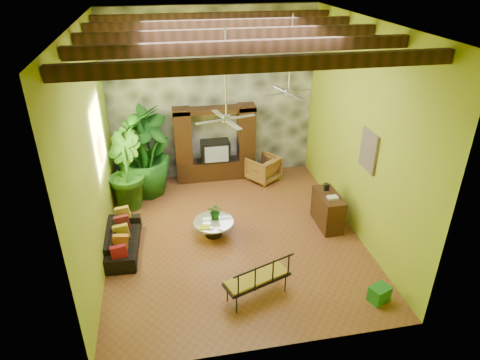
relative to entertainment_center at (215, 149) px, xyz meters
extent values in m
plane|color=brown|center=(0.00, -3.14, -0.97)|extent=(7.00, 7.00, 0.00)
cube|color=silver|center=(0.00, -3.14, 4.03)|extent=(6.00, 7.00, 0.02)
cube|color=#A0BD2B|center=(0.00, 0.36, 1.53)|extent=(6.00, 0.02, 5.00)
cube|color=#A0BD2B|center=(-3.00, -3.14, 1.53)|extent=(0.02, 7.00, 5.00)
cube|color=#A0BD2B|center=(3.00, -3.14, 1.53)|extent=(0.02, 7.00, 5.00)
cube|color=#3A3D42|center=(0.00, 0.30, 1.53)|extent=(5.98, 0.10, 4.98)
cube|color=#361B11|center=(0.00, -5.74, 3.81)|extent=(5.95, 0.16, 0.22)
cube|color=#361B11|center=(0.00, -4.44, 3.81)|extent=(5.95, 0.16, 0.22)
cube|color=#361B11|center=(0.00, -3.14, 3.81)|extent=(5.95, 0.16, 0.22)
cube|color=#361B11|center=(0.00, -1.84, 3.81)|extent=(5.95, 0.16, 0.22)
cube|color=#361B11|center=(0.00, -0.54, 3.81)|extent=(5.95, 0.16, 0.22)
cube|color=#331A0E|center=(0.00, 0.00, -0.67)|extent=(2.40, 0.50, 0.60)
cube|color=#331A0E|center=(-0.95, 0.00, 0.33)|extent=(0.50, 0.48, 2.00)
cube|color=#331A0E|center=(0.95, 0.00, 0.33)|extent=(0.50, 0.48, 2.00)
cube|color=#331A0E|center=(0.00, 0.00, 1.23)|extent=(2.40, 0.48, 0.12)
cube|color=black|center=(0.00, -0.02, -0.05)|extent=(0.85, 0.52, 0.62)
cube|color=#8C99A8|center=(0.00, -0.29, -0.05)|extent=(0.70, 0.02, 0.50)
cylinder|color=#A4A5A9|center=(-0.20, -3.54, 3.13)|extent=(0.04, 0.04, 1.80)
cylinder|color=#A4A5A9|center=(-0.20, -3.54, 2.23)|extent=(0.18, 0.18, 0.12)
cube|color=#A4A5A9|center=(0.15, -3.44, 2.21)|extent=(0.58, 0.26, 0.01)
cube|color=#A4A5A9|center=(-0.29, -3.19, 2.21)|extent=(0.26, 0.58, 0.01)
cube|color=#A4A5A9|center=(-0.55, -3.63, 2.21)|extent=(0.58, 0.26, 0.01)
cube|color=#A4A5A9|center=(-0.11, -3.88, 2.21)|extent=(0.26, 0.58, 0.01)
cylinder|color=#A4A5A9|center=(1.60, -1.94, 3.13)|extent=(0.04, 0.04, 1.80)
cylinder|color=#A4A5A9|center=(1.60, -1.94, 2.23)|extent=(0.18, 0.18, 0.12)
cube|color=#A4A5A9|center=(1.95, -1.84, 2.21)|extent=(0.58, 0.26, 0.01)
cube|color=#A4A5A9|center=(1.51, -1.59, 2.21)|extent=(0.26, 0.58, 0.01)
cube|color=#A4A5A9|center=(1.25, -2.03, 2.21)|extent=(0.58, 0.26, 0.01)
cube|color=#A4A5A9|center=(1.69, -2.28, 2.21)|extent=(0.26, 0.58, 0.01)
cube|color=orange|center=(-2.96, -2.14, 1.13)|extent=(0.06, 0.32, 0.55)
cube|color=#2A5B9B|center=(2.96, -3.74, 1.33)|extent=(0.06, 0.70, 0.90)
imported|color=black|center=(-2.65, -3.21, -0.69)|extent=(0.83, 1.92, 0.55)
imported|color=olive|center=(1.40, -0.41, -0.58)|extent=(1.16, 1.16, 0.77)
imported|color=#1D6119|center=(-1.92, -0.37, 0.30)|extent=(1.60, 1.46, 2.52)
imported|color=#245D18|center=(-2.60, -1.16, 0.10)|extent=(1.34, 1.46, 2.13)
imported|color=#1B5C18|center=(-2.09, -0.53, 0.33)|extent=(1.94, 1.94, 2.59)
cylinder|color=black|center=(-0.49, -3.04, -0.79)|extent=(0.42, 0.42, 0.36)
cylinder|color=silver|center=(-0.49, -3.04, -0.59)|extent=(0.98, 0.98, 0.04)
imported|color=#1D5917|center=(-0.41, -2.92, -0.36)|extent=(0.46, 0.43, 0.41)
cube|color=gold|center=(-0.73, -3.26, -0.55)|extent=(0.30, 0.24, 0.03)
cube|color=black|center=(0.08, -5.34, -0.52)|extent=(1.43, 0.89, 0.05)
cube|color=#A88A23|center=(0.08, -5.34, -0.48)|extent=(1.35, 0.83, 0.06)
cube|color=black|center=(0.08, -5.58, -0.25)|extent=(1.29, 0.51, 0.54)
cube|color=#361E11|center=(2.43, -3.12, -0.52)|extent=(0.50, 1.11, 0.88)
cube|color=#1B662B|center=(2.47, -5.91, -0.79)|extent=(0.47, 0.42, 0.34)
camera|label=1|loc=(-1.48, -11.74, 5.21)|focal=32.00mm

